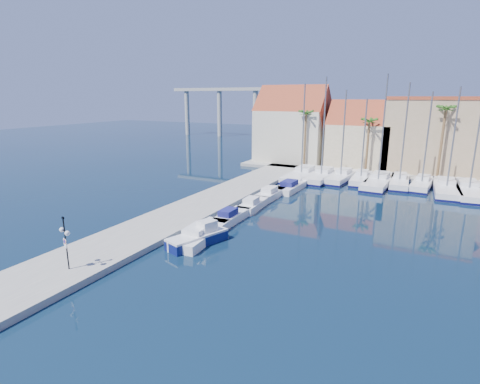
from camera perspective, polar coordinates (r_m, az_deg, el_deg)
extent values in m
plane|color=black|center=(25.41, -7.70, -13.96)|extent=(260.00, 260.00, 0.00)
cube|color=gray|center=(40.36, -7.19, -2.66)|extent=(6.00, 77.00, 0.50)
cube|color=gray|center=(67.23, 24.41, 3.03)|extent=(54.00, 16.00, 0.50)
cylinder|color=black|center=(28.02, -24.99, -7.09)|extent=(0.09, 0.09, 3.78)
cylinder|color=black|center=(27.95, -25.34, -5.33)|extent=(0.46, 0.19, 0.05)
cylinder|color=black|center=(27.53, -25.00, -5.58)|extent=(0.46, 0.19, 0.05)
sphere|color=white|center=(28.17, -25.51, -5.20)|extent=(0.34, 0.34, 0.34)
sphere|color=white|center=(27.32, -24.83, -5.72)|extent=(0.34, 0.34, 0.34)
cube|color=black|center=(27.46, -25.38, -3.59)|extent=(0.23, 0.17, 0.15)
cube|color=white|center=(27.97, -25.12, -6.94)|extent=(0.46, 0.17, 0.47)
cylinder|color=red|center=(27.95, -25.17, -6.86)|extent=(0.31, 0.11, 0.32)
cylinder|color=#1933A5|center=(27.95, -25.19, -6.86)|extent=(0.22, 0.08, 0.23)
cube|color=white|center=(28.09, -25.05, -7.57)|extent=(0.37, 0.14, 0.13)
cube|color=#0E1655|center=(31.53, -6.51, -7.31)|extent=(3.35, 5.60, 0.80)
cube|color=white|center=(31.35, -6.53, -6.48)|extent=(3.35, 5.60, 0.18)
cube|color=white|center=(31.80, -5.04, -5.21)|extent=(1.54, 1.71, 0.97)
cube|color=white|center=(32.71, -5.84, -6.47)|extent=(2.91, 7.41, 0.80)
cube|color=white|center=(31.87, -6.50, -5.72)|extent=(1.83, 2.66, 0.60)
cube|color=white|center=(37.00, -1.40, -3.90)|extent=(1.80, 5.55, 0.80)
cube|color=navy|center=(36.32, -1.83, -3.09)|extent=(1.25, 1.95, 0.60)
cube|color=white|center=(41.07, 2.00, -2.04)|extent=(2.05, 5.57, 0.80)
cube|color=white|center=(40.39, 1.71, -1.28)|extent=(1.33, 1.98, 0.60)
cube|color=white|center=(45.91, 4.79, -0.30)|extent=(1.99, 5.96, 0.80)
cube|color=white|center=(45.21, 4.51, 0.39)|extent=(1.36, 2.10, 0.60)
cube|color=white|center=(49.76, 7.78, 0.77)|extent=(2.45, 7.16, 0.80)
cube|color=navy|center=(48.96, 7.51, 1.39)|extent=(1.65, 2.53, 0.60)
cube|color=white|center=(57.34, 9.52, 2.61)|extent=(3.13, 11.76, 1.00)
cube|color=#0D0E43|center=(57.40, 9.50, 2.30)|extent=(3.19, 11.82, 0.28)
cube|color=white|center=(58.28, 9.92, 3.59)|extent=(2.16, 3.54, 0.60)
cylinder|color=slate|center=(55.81, 9.61, 9.41)|extent=(0.20, 0.20, 12.70)
cube|color=white|center=(56.79, 12.42, 2.36)|extent=(3.06, 10.59, 1.00)
cube|color=#0D0E43|center=(56.86, 12.40, 2.05)|extent=(3.12, 10.65, 0.28)
cube|color=white|center=(57.62, 12.77, 3.32)|extent=(2.01, 3.21, 0.60)
cylinder|color=slate|center=(55.27, 12.67, 9.69)|extent=(0.20, 0.20, 13.62)
cube|color=white|center=(56.82, 15.22, 2.20)|extent=(3.24, 9.75, 1.00)
cube|color=#0D0E43|center=(56.89, 15.20, 1.88)|extent=(3.30, 9.81, 0.28)
cube|color=white|center=(57.57, 15.55, 3.14)|extent=(1.96, 3.00, 0.60)
cylinder|color=slate|center=(55.42, 15.51, 8.62)|extent=(0.20, 0.20, 11.86)
cube|color=white|center=(56.38, 17.97, 1.90)|extent=(2.60, 8.51, 1.00)
cube|color=#0D0E43|center=(56.44, 17.94, 1.59)|extent=(2.67, 8.57, 0.28)
cube|color=white|center=(57.04, 18.13, 2.85)|extent=(1.65, 2.60, 0.60)
cylinder|color=slate|center=(55.06, 18.38, 7.76)|extent=(0.20, 0.20, 10.69)
cube|color=white|center=(55.34, 20.38, 1.48)|extent=(3.42, 11.43, 1.00)
cube|color=#0D0E43|center=(55.41, 20.35, 1.15)|extent=(3.48, 11.49, 0.28)
cube|color=white|center=(56.28, 20.66, 2.49)|extent=(2.20, 3.48, 0.60)
cylinder|color=slate|center=(53.73, 20.97, 9.09)|extent=(0.20, 0.20, 13.83)
cube|color=white|center=(56.11, 23.12, 1.39)|extent=(2.80, 8.97, 1.00)
cube|color=#0D0E43|center=(56.18, 23.08, 1.07)|extent=(2.86, 9.03, 0.28)
cube|color=white|center=(56.82, 23.22, 2.35)|extent=(1.76, 2.74, 0.60)
cylinder|color=slate|center=(54.68, 23.81, 8.32)|extent=(0.20, 0.20, 12.74)
cube|color=white|center=(55.94, 25.98, 1.04)|extent=(2.84, 8.50, 1.00)
cube|color=#0D0E43|center=(56.00, 25.95, 0.73)|extent=(2.91, 8.57, 0.28)
cube|color=white|center=(56.59, 26.17, 2.00)|extent=(1.72, 2.62, 0.60)
cylinder|color=slate|center=(54.57, 26.65, 7.40)|extent=(0.20, 0.20, 11.59)
cube|color=white|center=(54.87, 28.90, 0.47)|extent=(3.35, 11.08, 1.00)
cube|color=#0D0E43|center=(54.94, 28.86, 0.14)|extent=(3.41, 11.14, 0.28)
cube|color=white|center=(55.78, 28.93, 1.51)|extent=(2.14, 3.38, 0.60)
cylinder|color=slate|center=(53.34, 29.79, 7.20)|extent=(0.20, 0.20, 12.14)
cube|color=white|center=(55.17, 31.42, 0.21)|extent=(4.01, 11.87, 1.00)
cube|color=#0D0E43|center=(55.24, 31.38, -0.11)|extent=(4.07, 11.93, 0.28)
cube|color=white|center=(56.14, 31.36, 1.27)|extent=(2.41, 3.66, 0.60)
cylinder|color=slate|center=(53.67, 32.33, 6.22)|extent=(0.20, 0.20, 10.87)
cube|color=beige|center=(69.47, 7.99, 8.46)|extent=(12.00, 9.00, 9.00)
cube|color=maroon|center=(69.16, 8.12, 12.17)|extent=(12.30, 9.00, 9.00)
cube|color=#C0AF87|center=(66.55, 17.79, 6.80)|extent=(10.00, 8.00, 7.00)
cube|color=maroon|center=(66.22, 18.02, 9.80)|extent=(10.30, 8.00, 8.00)
cube|color=tan|center=(66.39, 27.52, 7.59)|extent=(14.00, 10.00, 11.00)
cube|color=maroon|center=(66.12, 28.11, 12.53)|extent=(14.20, 10.20, 0.50)
cylinder|color=brown|center=(63.48, 9.87, 7.84)|extent=(0.36, 0.36, 9.00)
sphere|color=#2B5F1B|center=(63.15, 10.04, 11.77)|extent=(2.60, 2.60, 2.60)
cylinder|color=brown|center=(61.27, 18.84, 6.59)|extent=(0.36, 0.36, 8.00)
sphere|color=#2B5F1B|center=(60.92, 19.13, 10.17)|extent=(2.60, 2.60, 2.60)
cylinder|color=brown|center=(60.47, 28.34, 6.51)|extent=(0.36, 0.36, 10.00)
sphere|color=#2B5F1B|center=(60.14, 28.89, 11.07)|extent=(2.60, 2.60, 2.60)
cube|color=#9E9E99|center=(112.45, 0.47, 15.41)|extent=(48.00, 2.20, 0.90)
cylinder|color=#9E9E99|center=(122.93, -8.05, 11.92)|extent=(1.40, 1.40, 14.00)
cylinder|color=#9E9E99|center=(116.40, -3.13, 11.91)|extent=(1.40, 1.40, 14.00)
cylinder|color=#9E9E99|center=(110.78, 2.34, 11.79)|extent=(1.40, 1.40, 14.00)
cylinder|color=#9E9E99|center=(106.23, 8.33, 11.54)|extent=(1.40, 1.40, 14.00)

